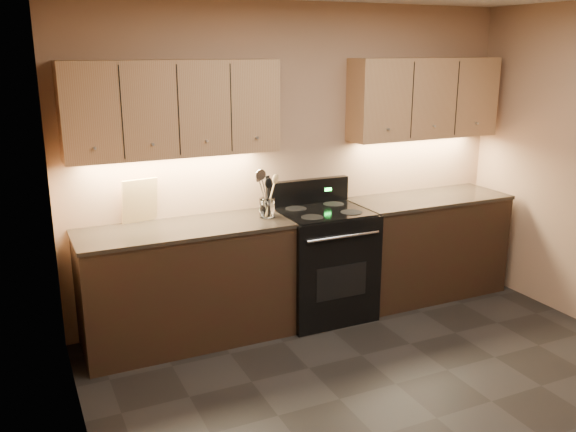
# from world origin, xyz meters

# --- Properties ---
(floor) EXTENTS (4.00, 4.00, 0.00)m
(floor) POSITION_xyz_m (0.00, 0.00, 0.00)
(floor) COLOR black
(floor) RESTS_ON ground
(wall_back) EXTENTS (4.00, 0.04, 2.60)m
(wall_back) POSITION_xyz_m (0.00, 2.00, 1.30)
(wall_back) COLOR tan
(wall_back) RESTS_ON ground
(wall_left) EXTENTS (0.04, 4.00, 2.60)m
(wall_left) POSITION_xyz_m (-2.00, 0.00, 1.30)
(wall_left) COLOR tan
(wall_left) RESTS_ON ground
(counter_left) EXTENTS (1.62, 0.62, 0.93)m
(counter_left) POSITION_xyz_m (-1.10, 1.70, 0.47)
(counter_left) COLOR black
(counter_left) RESTS_ON ground
(counter_right) EXTENTS (1.46, 0.62, 0.93)m
(counter_right) POSITION_xyz_m (1.18, 1.70, 0.47)
(counter_right) COLOR black
(counter_right) RESTS_ON ground
(stove) EXTENTS (0.76, 0.68, 1.14)m
(stove) POSITION_xyz_m (0.08, 1.68, 0.48)
(stove) COLOR black
(stove) RESTS_ON ground
(upper_cab_left) EXTENTS (1.60, 0.30, 0.70)m
(upper_cab_left) POSITION_xyz_m (-1.10, 1.85, 1.80)
(upper_cab_left) COLOR tan
(upper_cab_left) RESTS_ON wall_back
(upper_cab_right) EXTENTS (1.44, 0.30, 0.70)m
(upper_cab_right) POSITION_xyz_m (1.18, 1.85, 1.80)
(upper_cab_right) COLOR tan
(upper_cab_right) RESTS_ON wall_back
(outlet_plate) EXTENTS (0.08, 0.01, 0.12)m
(outlet_plate) POSITION_xyz_m (-1.30, 1.99, 1.12)
(outlet_plate) COLOR #B2B5BA
(outlet_plate) RESTS_ON wall_back
(utensil_crock) EXTENTS (0.16, 0.16, 0.15)m
(utensil_crock) POSITION_xyz_m (-0.42, 1.69, 1.00)
(utensil_crock) COLOR white
(utensil_crock) RESTS_ON counter_left
(cutting_board) EXTENTS (0.28, 0.12, 0.35)m
(cutting_board) POSITION_xyz_m (-1.37, 1.96, 1.10)
(cutting_board) COLOR tan
(cutting_board) RESTS_ON counter_left
(wooden_spoon) EXTENTS (0.19, 0.14, 0.34)m
(wooden_spoon) POSITION_xyz_m (-0.44, 1.68, 1.12)
(wooden_spoon) COLOR tan
(wooden_spoon) RESTS_ON utensil_crock
(black_spoon) EXTENTS (0.06, 0.11, 0.31)m
(black_spoon) POSITION_xyz_m (-0.42, 1.71, 1.10)
(black_spoon) COLOR black
(black_spoon) RESTS_ON utensil_crock
(black_turner) EXTENTS (0.11, 0.12, 0.33)m
(black_turner) POSITION_xyz_m (-0.41, 1.67, 1.11)
(black_turner) COLOR black
(black_turner) RESTS_ON utensil_crock
(steel_spatula) EXTENTS (0.18, 0.11, 0.36)m
(steel_spatula) POSITION_xyz_m (-0.41, 1.70, 1.12)
(steel_spatula) COLOR silver
(steel_spatula) RESTS_ON utensil_crock
(steel_skimmer) EXTENTS (0.20, 0.13, 0.39)m
(steel_skimmer) POSITION_xyz_m (-0.39, 1.68, 1.13)
(steel_skimmer) COLOR silver
(steel_skimmer) RESTS_ON utensil_crock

